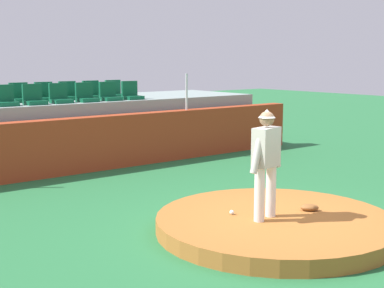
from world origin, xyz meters
TOP-DOWN VIEW (x-y plane):
  - ground_plane at (0.00, 0.00)m, footprint 60.00×60.00m
  - pitchers_mound at (0.00, 0.00)m, footprint 3.80×3.80m
  - pitcher at (-0.22, 0.01)m, footprint 0.82×0.35m
  - baseball at (-0.48, 0.50)m, footprint 0.07×0.07m
  - fielding_glove at (0.68, -0.12)m, footprint 0.36×0.35m
  - brick_barrier at (0.00, 6.12)m, footprint 13.26×0.40m
  - fence_post_right at (2.93, 6.12)m, footprint 0.06×0.06m
  - bleacher_platform at (0.00, 8.11)m, footprint 11.79×3.10m
  - stadium_chair_0 at (-1.74, 7.09)m, footprint 0.48×0.44m
  - stadium_chair_1 at (-1.05, 7.06)m, footprint 0.48×0.44m
  - stadium_chair_2 at (-0.35, 7.10)m, footprint 0.48×0.44m
  - stadium_chair_3 at (0.35, 7.05)m, footprint 0.48×0.44m
  - stadium_chair_4 at (1.05, 7.07)m, footprint 0.48×0.44m
  - stadium_chair_5 at (1.74, 7.06)m, footprint 0.48×0.44m
  - stadium_chair_7 at (-1.04, 7.99)m, footprint 0.48×0.44m
  - stadium_chair_8 at (-0.37, 7.96)m, footprint 0.48×0.44m
  - stadium_chair_9 at (0.32, 8.00)m, footprint 0.48×0.44m
  - stadium_chair_10 at (1.04, 8.00)m, footprint 0.48×0.44m
  - stadium_chair_11 at (1.75, 8.00)m, footprint 0.48×0.44m

SIDE VIEW (x-z plane):
  - ground_plane at x=0.00m, z-range 0.00..0.00m
  - pitchers_mound at x=0.00m, z-range 0.00..0.25m
  - baseball at x=-0.48m, z-range 0.25..0.33m
  - fielding_glove at x=0.68m, z-range 0.25..0.36m
  - brick_barrier at x=0.00m, z-range 0.00..1.33m
  - bleacher_platform at x=0.00m, z-range 0.00..1.63m
  - pitcher at x=-0.22m, z-range 0.39..2.11m
  - stadium_chair_0 at x=-1.74m, z-range 1.53..2.03m
  - stadium_chair_1 at x=-1.05m, z-range 1.53..2.03m
  - stadium_chair_2 at x=-0.35m, z-range 1.53..2.03m
  - stadium_chair_3 at x=0.35m, z-range 1.53..2.03m
  - stadium_chair_4 at x=1.05m, z-range 1.53..2.03m
  - stadium_chair_5 at x=1.74m, z-range 1.53..2.03m
  - stadium_chair_7 at x=-1.04m, z-range 1.53..2.03m
  - stadium_chair_8 at x=-0.37m, z-range 1.53..2.03m
  - stadium_chair_9 at x=0.32m, z-range 1.53..2.03m
  - stadium_chair_10 at x=1.04m, z-range 1.53..2.03m
  - stadium_chair_11 at x=1.75m, z-range 1.53..2.03m
  - fence_post_right at x=2.93m, z-range 1.33..2.33m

